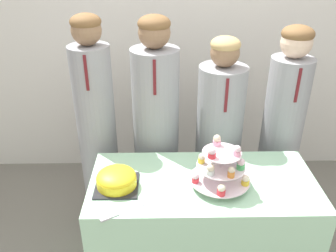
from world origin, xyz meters
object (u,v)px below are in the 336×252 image
(student_2, at_px, (218,144))
(student_3, at_px, (280,137))
(cupcake_stand, at_px, (221,166))
(student_0, at_px, (97,134))
(student_1, at_px, (156,136))
(round_cake, at_px, (116,179))
(cake_knife, at_px, (120,213))

(student_2, bearing_deg, student_3, -0.00)
(cupcake_stand, bearing_deg, student_0, 143.99)
(cupcake_stand, xyz_separation_m, student_3, (0.51, 0.55, -0.14))
(cupcake_stand, height_order, student_1, student_1)
(cupcake_stand, bearing_deg, round_cake, -179.61)
(cupcake_stand, distance_m, student_0, 0.95)
(cupcake_stand, relative_size, student_2, 0.23)
(cake_knife, relative_size, student_3, 0.19)
(round_cake, distance_m, student_1, 0.60)
(round_cake, height_order, student_1, student_1)
(student_2, height_order, student_3, student_3)
(round_cake, xyz_separation_m, cupcake_stand, (0.57, 0.00, 0.08))
(student_2, bearing_deg, student_0, -180.00)
(student_1, bearing_deg, cake_knife, -102.46)
(student_0, distance_m, student_2, 0.84)
(cake_knife, relative_size, student_1, 0.18)
(round_cake, bearing_deg, student_0, 109.21)
(cake_knife, distance_m, student_1, 0.80)
(student_3, bearing_deg, student_2, 180.00)
(student_1, bearing_deg, student_2, -0.00)
(cake_knife, relative_size, student_0, 0.18)
(student_1, distance_m, student_2, 0.44)
(student_1, bearing_deg, round_cake, -110.61)
(student_1, relative_size, student_2, 1.09)
(student_0, distance_m, student_1, 0.41)
(cake_knife, height_order, cupcake_stand, cupcake_stand)
(round_cake, xyz_separation_m, student_1, (0.21, 0.56, -0.05))
(student_2, bearing_deg, cake_knife, -127.88)
(cake_knife, height_order, student_1, student_1)
(cupcake_stand, distance_m, student_2, 0.59)
(student_0, relative_size, student_3, 1.05)
(student_3, bearing_deg, student_1, 180.00)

